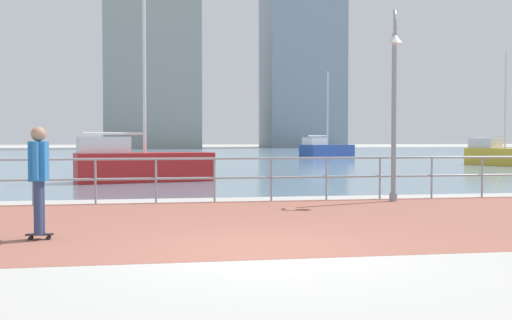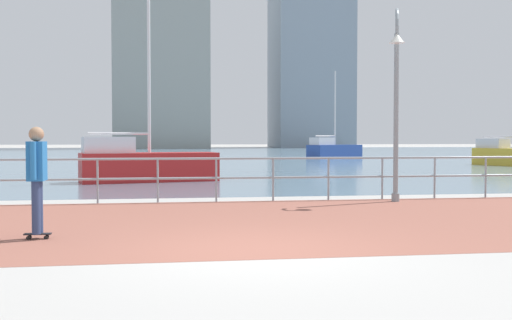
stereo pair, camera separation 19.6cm
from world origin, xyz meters
name	(u,v)px [view 2 (the right image)]	position (x,y,z in m)	size (l,w,h in m)	color
ground	(182,158)	(0.00, 40.00, 0.00)	(220.00, 220.00, 0.00)	#ADAAA5
brick_paving	(232,221)	(0.00, 2.90, 0.00)	(28.00, 7.09, 0.01)	#935647
harbor_water	(179,154)	(0.00, 51.44, 0.00)	(180.00, 88.00, 0.00)	slate
waterfront_railing	(216,171)	(0.00, 6.44, 0.74)	(25.25, 0.06, 1.08)	#8C99A3
lamppost	(396,95)	(4.25, 5.68, 2.58)	(0.47, 0.78, 4.66)	gray
skateboarder	(37,172)	(-3.14, 1.40, 1.03)	(0.40, 0.55, 1.71)	black
sailboat_navy	(333,150)	(11.78, 37.78, 0.65)	(4.94, 3.83, 6.84)	#284799
sailboat_gray	(145,164)	(-1.97, 13.66, 0.64)	(5.00, 2.53, 6.72)	#B21E1E
sailboat_teal	(510,155)	(18.03, 23.42, 0.61)	(2.90, 4.78, 6.43)	gold
tower_beige	(162,11)	(-1.84, 90.91, 22.07)	(14.49, 16.67, 45.81)	#939993
tower_concrete	(310,33)	(23.87, 95.79, 20.06)	(12.96, 13.22, 41.79)	#8493A3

